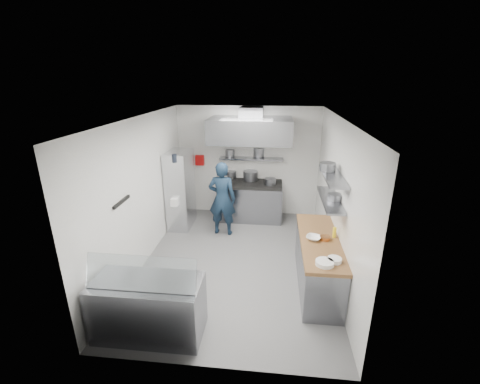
# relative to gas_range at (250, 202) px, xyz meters

# --- Properties ---
(floor) EXTENTS (5.00, 5.00, 0.00)m
(floor) POSITION_rel_gas_range_xyz_m (-0.10, -2.10, -0.45)
(floor) COLOR #4C4C4E
(floor) RESTS_ON ground
(ceiling) EXTENTS (5.00, 5.00, 0.00)m
(ceiling) POSITION_rel_gas_range_xyz_m (-0.10, -2.10, 2.35)
(ceiling) COLOR silver
(ceiling) RESTS_ON wall_back
(wall_back) EXTENTS (3.60, 2.80, 0.02)m
(wall_back) POSITION_rel_gas_range_xyz_m (-0.10, 0.40, 0.95)
(wall_back) COLOR white
(wall_back) RESTS_ON floor
(wall_front) EXTENTS (3.60, 2.80, 0.02)m
(wall_front) POSITION_rel_gas_range_xyz_m (-0.10, -4.60, 0.95)
(wall_front) COLOR white
(wall_front) RESTS_ON floor
(wall_left) EXTENTS (2.80, 5.00, 0.02)m
(wall_left) POSITION_rel_gas_range_xyz_m (-1.90, -2.10, 0.95)
(wall_left) COLOR white
(wall_left) RESTS_ON floor
(wall_right) EXTENTS (2.80, 5.00, 0.02)m
(wall_right) POSITION_rel_gas_range_xyz_m (1.70, -2.10, 0.95)
(wall_right) COLOR white
(wall_right) RESTS_ON floor
(gas_range) EXTENTS (1.60, 0.80, 0.90)m
(gas_range) POSITION_rel_gas_range_xyz_m (0.00, 0.00, 0.00)
(gas_range) COLOR gray
(gas_range) RESTS_ON floor
(cooktop) EXTENTS (1.57, 0.78, 0.06)m
(cooktop) POSITION_rel_gas_range_xyz_m (0.00, 0.00, 0.48)
(cooktop) COLOR black
(cooktop) RESTS_ON gas_range
(stock_pot_left) EXTENTS (0.25, 0.25, 0.20)m
(stock_pot_left) POSITION_rel_gas_range_xyz_m (-0.52, 0.31, 0.61)
(stock_pot_left) COLOR slate
(stock_pot_left) RESTS_ON cooktop
(stock_pot_mid) EXTENTS (0.37, 0.37, 0.24)m
(stock_pot_mid) POSITION_rel_gas_range_xyz_m (-0.02, 0.23, 0.63)
(stock_pot_mid) COLOR slate
(stock_pot_mid) RESTS_ON cooktop
(stock_pot_right) EXTENTS (0.28, 0.28, 0.16)m
(stock_pot_right) POSITION_rel_gas_range_xyz_m (0.49, -0.08, 0.59)
(stock_pot_right) COLOR slate
(stock_pot_right) RESTS_ON cooktop
(over_range_shelf) EXTENTS (1.60, 0.30, 0.04)m
(over_range_shelf) POSITION_rel_gas_range_xyz_m (0.00, 0.24, 1.07)
(over_range_shelf) COLOR gray
(over_range_shelf) RESTS_ON wall_back
(shelf_pot_a) EXTENTS (0.23, 0.23, 0.18)m
(shelf_pot_a) POSITION_rel_gas_range_xyz_m (-0.56, 0.34, 1.18)
(shelf_pot_a) COLOR slate
(shelf_pot_a) RESTS_ON over_range_shelf
(shelf_pot_b) EXTENTS (0.29, 0.29, 0.22)m
(shelf_pot_b) POSITION_rel_gas_range_xyz_m (0.18, 0.45, 1.20)
(shelf_pot_b) COLOR slate
(shelf_pot_b) RESTS_ON over_range_shelf
(extractor_hood) EXTENTS (1.90, 1.15, 0.55)m
(extractor_hood) POSITION_rel_gas_range_xyz_m (0.00, -0.18, 1.85)
(extractor_hood) COLOR gray
(extractor_hood) RESTS_ON wall_back
(hood_duct) EXTENTS (0.55, 0.55, 0.24)m
(hood_duct) POSITION_rel_gas_range_xyz_m (0.00, 0.05, 2.23)
(hood_duct) COLOR slate
(hood_duct) RESTS_ON extractor_hood
(red_firebox) EXTENTS (0.22, 0.10, 0.26)m
(red_firebox) POSITION_rel_gas_range_xyz_m (-1.35, 0.34, 0.97)
(red_firebox) COLOR #B20E0E
(red_firebox) RESTS_ON wall_back
(chef) EXTENTS (0.66, 0.46, 1.72)m
(chef) POSITION_rel_gas_range_xyz_m (-0.57, -0.92, 0.41)
(chef) COLOR #112134
(chef) RESTS_ON floor
(wire_rack) EXTENTS (0.50, 0.90, 1.85)m
(wire_rack) POSITION_rel_gas_range_xyz_m (-1.63, -0.59, 0.48)
(wire_rack) COLOR silver
(wire_rack) RESTS_ON floor
(rack_bin_a) EXTENTS (0.16, 0.20, 0.18)m
(rack_bin_a) POSITION_rel_gas_range_xyz_m (-1.63, -1.06, 0.35)
(rack_bin_a) COLOR white
(rack_bin_a) RESTS_ON wire_rack
(rack_bin_b) EXTENTS (0.14, 0.18, 0.16)m
(rack_bin_b) POSITION_rel_gas_range_xyz_m (-1.63, -0.82, 0.85)
(rack_bin_b) COLOR yellow
(rack_bin_b) RESTS_ON wire_rack
(rack_jar) EXTENTS (0.11, 0.11, 0.18)m
(rack_jar) POSITION_rel_gas_range_xyz_m (-1.58, -1.03, 1.35)
(rack_jar) COLOR black
(rack_jar) RESTS_ON wire_rack
(knife_strip) EXTENTS (0.04, 0.55, 0.05)m
(knife_strip) POSITION_rel_gas_range_xyz_m (-1.88, -3.00, 1.10)
(knife_strip) COLOR black
(knife_strip) RESTS_ON wall_left
(prep_counter_base) EXTENTS (0.62, 2.00, 0.84)m
(prep_counter_base) POSITION_rel_gas_range_xyz_m (1.38, -2.70, -0.03)
(prep_counter_base) COLOR gray
(prep_counter_base) RESTS_ON floor
(prep_counter_top) EXTENTS (0.65, 2.04, 0.06)m
(prep_counter_top) POSITION_rel_gas_range_xyz_m (1.38, -2.70, 0.42)
(prep_counter_top) COLOR brown
(prep_counter_top) RESTS_ON prep_counter_base
(plate_stack_a) EXTENTS (0.27, 0.27, 0.06)m
(plate_stack_a) POSITION_rel_gas_range_xyz_m (1.35, -3.49, 0.48)
(plate_stack_a) COLOR white
(plate_stack_a) RESTS_ON prep_counter_top
(plate_stack_b) EXTENTS (0.21, 0.21, 0.06)m
(plate_stack_b) POSITION_rel_gas_range_xyz_m (1.50, -3.39, 0.48)
(plate_stack_b) COLOR white
(plate_stack_b) RESTS_ON prep_counter_top
(copper_pan) EXTENTS (0.17, 0.17, 0.06)m
(copper_pan) POSITION_rel_gas_range_xyz_m (1.46, -2.71, 0.48)
(copper_pan) COLOR #CF7A3A
(copper_pan) RESTS_ON prep_counter_top
(squeeze_bottle) EXTENTS (0.06, 0.06, 0.18)m
(squeeze_bottle) POSITION_rel_gas_range_xyz_m (1.62, -2.61, 0.54)
(squeeze_bottle) COLOR yellow
(squeeze_bottle) RESTS_ON prep_counter_top
(mixing_bowl) EXTENTS (0.31, 0.31, 0.06)m
(mixing_bowl) POSITION_rel_gas_range_xyz_m (1.27, -2.73, 0.48)
(mixing_bowl) COLOR white
(mixing_bowl) RESTS_ON prep_counter_top
(wall_shelf_lower) EXTENTS (0.30, 1.30, 0.04)m
(wall_shelf_lower) POSITION_rel_gas_range_xyz_m (1.54, -2.40, 1.05)
(wall_shelf_lower) COLOR gray
(wall_shelf_lower) RESTS_ON wall_right
(wall_shelf_upper) EXTENTS (0.30, 1.30, 0.04)m
(wall_shelf_upper) POSITION_rel_gas_range_xyz_m (1.54, -2.40, 1.47)
(wall_shelf_upper) COLOR gray
(wall_shelf_upper) RESTS_ON wall_right
(shelf_pot_c) EXTENTS (0.23, 0.23, 0.10)m
(shelf_pot_c) POSITION_rel_gas_range_xyz_m (1.60, -2.45, 1.12)
(shelf_pot_c) COLOR slate
(shelf_pot_c) RESTS_ON wall_shelf_lower
(shelf_pot_d) EXTENTS (0.27, 0.27, 0.14)m
(shelf_pot_d) POSITION_rel_gas_range_xyz_m (1.48, -2.16, 1.56)
(shelf_pot_d) COLOR slate
(shelf_pot_d) RESTS_ON wall_shelf_upper
(display_case) EXTENTS (1.50, 0.70, 0.85)m
(display_case) POSITION_rel_gas_range_xyz_m (-1.10, -4.10, -0.03)
(display_case) COLOR gray
(display_case) RESTS_ON floor
(display_glass) EXTENTS (1.47, 0.19, 0.42)m
(display_glass) POSITION_rel_gas_range_xyz_m (-1.10, -4.22, 0.62)
(display_glass) COLOR silver
(display_glass) RESTS_ON display_case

